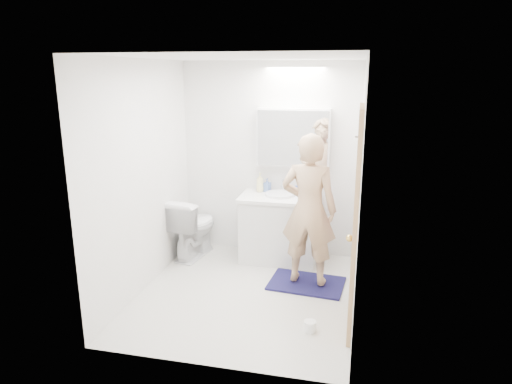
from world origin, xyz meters
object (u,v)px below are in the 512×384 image
(vanity_cabinet, at_px, (279,230))
(soap_bottle_b, at_px, (267,185))
(medicine_cabinet, at_px, (293,138))
(person, at_px, (309,210))
(soap_bottle_a, at_px, (260,182))
(toilet, at_px, (193,227))
(toothbrush_cup, at_px, (298,190))
(toilet_paper_roll, at_px, (310,326))

(vanity_cabinet, xyz_separation_m, soap_bottle_b, (-0.19, 0.18, 0.51))
(medicine_cabinet, relative_size, person, 0.54)
(soap_bottle_a, bearing_deg, vanity_cabinet, -28.64)
(vanity_cabinet, distance_m, person, 0.88)
(toilet, distance_m, toothbrush_cup, 1.40)
(vanity_cabinet, relative_size, soap_bottle_a, 3.75)
(toilet_paper_roll, bearing_deg, toilet, 138.95)
(vanity_cabinet, distance_m, toilet, 1.08)
(toilet, relative_size, toothbrush_cup, 7.64)
(person, xyz_separation_m, soap_bottle_b, (-0.61, 0.79, 0.04))
(vanity_cabinet, bearing_deg, medicine_cabinet, 60.28)
(vanity_cabinet, height_order, medicine_cabinet, medicine_cabinet)
(vanity_cabinet, distance_m, toilet_paper_roll, 1.67)
(medicine_cabinet, height_order, person, medicine_cabinet)
(toilet, height_order, soap_bottle_a, soap_bottle_a)
(soap_bottle_a, bearing_deg, person, -47.78)
(vanity_cabinet, height_order, soap_bottle_b, soap_bottle_b)
(soap_bottle_a, xyz_separation_m, toilet_paper_roll, (0.83, -1.69, -0.89))
(vanity_cabinet, distance_m, toothbrush_cup, 0.54)
(medicine_cabinet, distance_m, soap_bottle_b, 0.67)
(soap_bottle_b, xyz_separation_m, toilet_paper_roll, (0.74, -1.72, -0.85))
(medicine_cabinet, height_order, toothbrush_cup, medicine_cabinet)
(soap_bottle_a, relative_size, soap_bottle_b, 1.44)
(toilet, height_order, person, person)
(medicine_cabinet, xyz_separation_m, person, (0.30, -0.82, -0.64))
(vanity_cabinet, xyz_separation_m, person, (0.42, -0.61, 0.47))
(soap_bottle_a, height_order, toilet_paper_roll, soap_bottle_a)
(medicine_cabinet, relative_size, soap_bottle_b, 5.27)
(person, bearing_deg, toilet_paper_roll, 103.80)
(toilet, bearing_deg, vanity_cabinet, -164.21)
(person, bearing_deg, soap_bottle_b, -47.14)
(soap_bottle_a, bearing_deg, toilet, -161.75)
(vanity_cabinet, height_order, toilet, vanity_cabinet)
(toothbrush_cup, bearing_deg, medicine_cabinet, 149.38)
(vanity_cabinet, bearing_deg, toilet_paper_roll, -70.17)
(medicine_cabinet, relative_size, toothbrush_cup, 8.72)
(toilet, distance_m, toilet_paper_roll, 2.19)
(person, relative_size, soap_bottle_b, 9.74)
(vanity_cabinet, xyz_separation_m, toothbrush_cup, (0.20, 0.16, 0.48))
(medicine_cabinet, height_order, soap_bottle_a, medicine_cabinet)
(soap_bottle_b, height_order, toothbrush_cup, soap_bottle_b)
(medicine_cabinet, relative_size, toilet_paper_roll, 8.00)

